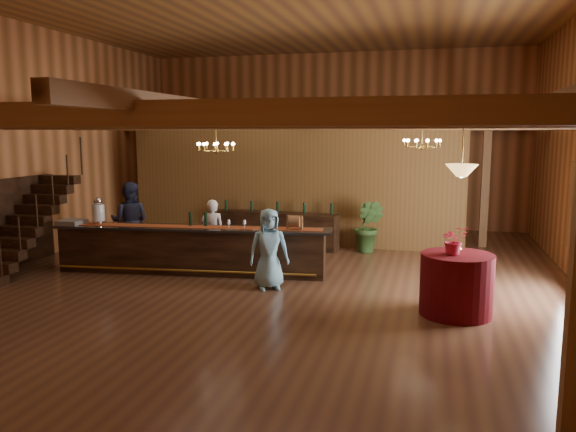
% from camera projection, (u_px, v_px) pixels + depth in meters
% --- Properties ---
extents(floor, '(14.00, 14.00, 0.00)m').
position_uv_depth(floor, '(274.00, 277.00, 11.75)').
color(floor, brown).
rests_on(floor, ground).
extents(ceiling, '(14.00, 14.00, 0.00)m').
position_uv_depth(ceiling, '(273.00, 3.00, 10.94)').
color(ceiling, '#99662D').
rests_on(ceiling, wall_back).
extents(wall_back, '(12.00, 0.10, 5.50)m').
position_uv_depth(wall_back, '(333.00, 141.00, 18.05)').
color(wall_back, '#BA6F3D').
rests_on(wall_back, floor).
extents(wall_front, '(12.00, 0.10, 5.50)m').
position_uv_depth(wall_front, '(41.00, 163.00, 4.64)').
color(wall_front, '#BA6F3D').
rests_on(wall_front, floor).
extents(wall_left, '(0.10, 14.00, 5.50)m').
position_uv_depth(wall_left, '(21.00, 144.00, 12.83)').
color(wall_left, '#BA6F3D').
rests_on(wall_left, floor).
extents(beam_grid, '(11.90, 13.90, 0.39)m').
position_uv_depth(beam_grid, '(280.00, 121.00, 11.76)').
color(beam_grid, brown).
rests_on(beam_grid, wall_left).
extents(support_posts, '(9.20, 10.20, 3.20)m').
position_uv_depth(support_posts, '(266.00, 205.00, 11.04)').
color(support_posts, brown).
rests_on(support_posts, floor).
extents(partition_wall, '(9.00, 0.18, 3.10)m').
position_uv_depth(partition_wall, '(291.00, 187.00, 15.00)').
color(partition_wall, brown).
rests_on(partition_wall, floor).
extents(staircase, '(1.00, 2.80, 2.00)m').
position_uv_depth(staircase, '(24.00, 225.00, 12.24)').
color(staircase, '#3F2514').
rests_on(staircase, floor).
extents(backroom_boxes, '(4.10, 0.60, 1.10)m').
position_uv_depth(backroom_boxes, '(314.00, 215.00, 17.01)').
color(backroom_boxes, '#3F2514').
rests_on(backroom_boxes, floor).
extents(tasting_bar, '(6.09, 1.41, 1.02)m').
position_uv_depth(tasting_bar, '(191.00, 250.00, 12.05)').
color(tasting_bar, '#3F2514').
rests_on(tasting_bar, floor).
extents(beverage_dispenser, '(0.26, 0.26, 0.60)m').
position_uv_depth(beverage_dispenser, '(98.00, 211.00, 12.28)').
color(beverage_dispenser, silver).
rests_on(beverage_dispenser, tasting_bar).
extents(glass_rack_tray, '(0.50, 0.50, 0.10)m').
position_uv_depth(glass_rack_tray, '(72.00, 222.00, 12.31)').
color(glass_rack_tray, gray).
rests_on(glass_rack_tray, tasting_bar).
extents(raffle_drum, '(0.34, 0.24, 0.30)m').
position_uv_depth(raffle_drum, '(295.00, 221.00, 11.59)').
color(raffle_drum, brown).
rests_on(raffle_drum, tasting_bar).
extents(bar_bottle_0, '(0.07, 0.07, 0.30)m').
position_uv_depth(bar_bottle_0, '(191.00, 219.00, 12.08)').
color(bar_bottle_0, black).
rests_on(bar_bottle_0, tasting_bar).
extents(bar_bottle_1, '(0.07, 0.07, 0.30)m').
position_uv_depth(bar_bottle_1, '(206.00, 219.00, 12.03)').
color(bar_bottle_1, black).
rests_on(bar_bottle_1, tasting_bar).
extents(backbar_shelf, '(3.32, 0.96, 0.92)m').
position_uv_depth(backbar_shelf, '(278.00, 229.00, 14.85)').
color(backbar_shelf, '#3F2514').
rests_on(backbar_shelf, floor).
extents(round_table, '(1.19, 1.19, 1.03)m').
position_uv_depth(round_table, '(456.00, 285.00, 9.27)').
color(round_table, '#54080D').
rests_on(round_table, floor).
extents(chandelier_left, '(0.80, 0.80, 0.65)m').
position_uv_depth(chandelier_left, '(216.00, 146.00, 11.91)').
color(chandelier_left, gold).
rests_on(chandelier_left, beam_grid).
extents(chandelier_right, '(0.80, 0.80, 0.58)m').
position_uv_depth(chandelier_right, '(422.00, 143.00, 12.29)').
color(chandelier_right, gold).
rests_on(chandelier_right, beam_grid).
extents(pendant_lamp, '(0.52, 0.52, 0.90)m').
position_uv_depth(pendant_lamp, '(462.00, 170.00, 8.99)').
color(pendant_lamp, gold).
rests_on(pendant_lamp, beam_grid).
extents(bartender, '(0.59, 0.43, 1.53)m').
position_uv_depth(bartender, '(213.00, 233.00, 12.63)').
color(bartender, silver).
rests_on(bartender, floor).
extents(staff_second, '(1.06, 0.91, 1.87)m').
position_uv_depth(staff_second, '(130.00, 221.00, 13.20)').
color(staff_second, '#25283E').
rests_on(staff_second, floor).
extents(guest, '(0.90, 0.76, 1.56)m').
position_uv_depth(guest, '(269.00, 249.00, 10.81)').
color(guest, '#7BB3CA').
rests_on(guest, floor).
extents(floor_plant, '(0.89, 0.80, 1.34)m').
position_uv_depth(floor_plant, '(369.00, 226.00, 14.10)').
color(floor_plant, '#2B4B1D').
rests_on(floor_plant, floor).
extents(table_flowers, '(0.54, 0.51, 0.48)m').
position_uv_depth(table_flowers, '(454.00, 240.00, 9.12)').
color(table_flowers, '#CB2849').
rests_on(table_flowers, round_table).
extents(table_vase, '(0.18, 0.18, 0.28)m').
position_uv_depth(table_vase, '(457.00, 245.00, 9.26)').
color(table_vase, gold).
rests_on(table_vase, round_table).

